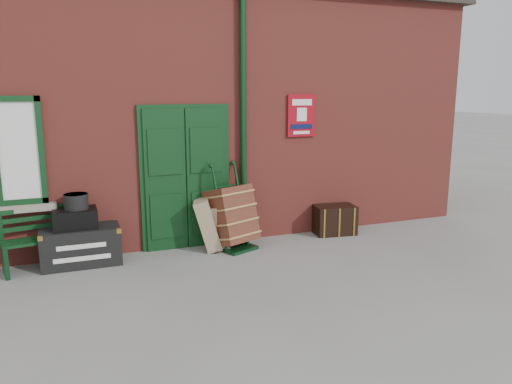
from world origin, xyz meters
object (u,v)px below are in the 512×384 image
bench (56,235)px  houdini_trunk (81,246)px  porter_trolley (232,216)px  dark_trunk (334,220)px

bench → houdini_trunk: bench is taller
porter_trolley → houdini_trunk: bearing=155.1°
porter_trolley → bench: bearing=153.9°
bench → porter_trolley: (2.58, -0.17, 0.07)m
dark_trunk → bench: bearing=-172.0°
bench → dark_trunk: (4.51, -0.07, -0.20)m
bench → porter_trolley: size_ratio=1.12×
houdini_trunk → dark_trunk: bearing=0.5°
houdini_trunk → dark_trunk: houdini_trunk is taller
bench → houdini_trunk: size_ratio=1.37×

